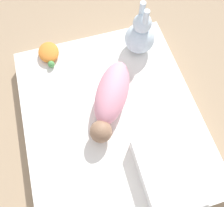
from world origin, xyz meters
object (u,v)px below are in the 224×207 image
at_px(bunny_plush, 140,36).
at_px(turtle_plush, 49,53).
at_px(pillow, 170,170).
at_px(swaddled_baby, 111,97).

height_order(bunny_plush, turtle_plush, bunny_plush).
relative_size(pillow, bunny_plush, 1.09).
bearing_deg(bunny_plush, turtle_plush, -100.07).
bearing_deg(turtle_plush, swaddled_baby, 33.73).
xyz_separation_m(pillow, bunny_plush, (-0.77, 0.10, 0.07)).
bearing_deg(bunny_plush, swaddled_baby, -40.22).
xyz_separation_m(swaddled_baby, bunny_plush, (-0.33, 0.28, 0.03)).
bearing_deg(pillow, turtle_plush, -152.37).
xyz_separation_m(swaddled_baby, pillow, (0.45, 0.17, -0.03)).
relative_size(swaddled_baby, turtle_plush, 2.49).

